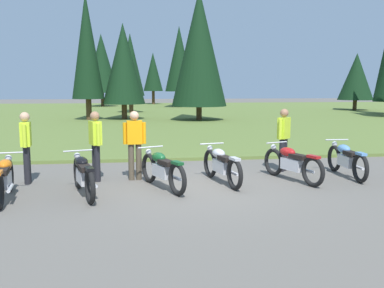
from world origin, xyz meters
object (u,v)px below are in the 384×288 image
Objects in this scene: motorcycle_red at (292,163)px; motorcycle_sky_blue at (346,159)px; motorcycle_british_green at (162,169)px; rider_near_row_end at (284,136)px; motorcycle_orange at (5,178)px; rider_with_back_turned at (135,141)px; motorcycle_silver at (221,165)px; motorcycle_black at (83,175)px; rider_in_hivis_vest at (26,143)px; rider_checking_bike at (96,142)px.

motorcycle_sky_blue is at bearing 10.60° from motorcycle_red.
rider_near_row_end is (3.32, 1.55, 0.51)m from motorcycle_british_green.
motorcycle_orange is 3.02m from rider_with_back_turned.
motorcycle_orange and motorcycle_silver have the same top height.
motorcycle_black is 1.22× the size of rider_in_hivis_vest.
rider_with_back_turned is at bearing 30.37° from motorcycle_orange.
motorcycle_red is 4.72m from rider_checking_bike.
rider_in_hivis_vest reaches higher than motorcycle_red.
motorcycle_orange is 1.25× the size of rider_checking_bike.
motorcycle_silver is 2.31m from rider_near_row_end.
rider_with_back_turned is 2.49m from rider_in_hivis_vest.
motorcycle_orange is 6.83m from rider_near_row_end.
rider_in_hivis_vest is (0.08, 1.44, 0.51)m from motorcycle_orange.
motorcycle_sky_blue is 7.78m from rider_in_hivis_vest.
motorcycle_black is 6.41m from motorcycle_sky_blue.
rider_with_back_turned reaches higher than motorcycle_red.
motorcycle_black is 3.15m from motorcycle_silver.
motorcycle_silver is 0.99× the size of motorcycle_sky_blue.
motorcycle_orange is 1.25× the size of rider_near_row_end.
rider_in_hivis_vest reaches higher than motorcycle_black.
rider_checking_bike is (1.57, 0.06, 0.00)m from rider_in_hivis_vest.
motorcycle_black is 5.36m from rider_near_row_end.
rider_with_back_turned is at bearing 52.22° from motorcycle_black.
motorcycle_red is at bearing -169.40° from motorcycle_sky_blue.
motorcycle_silver is 3.04m from rider_checking_bike.
motorcycle_silver is at bearing -174.56° from motorcycle_sky_blue.
rider_in_hivis_vest is at bearing -174.34° from rider_near_row_end.
motorcycle_black is 4.85m from motorcycle_red.
motorcycle_silver and motorcycle_sky_blue have the same top height.
rider_checking_bike is at bearing 42.37° from motorcycle_orange.
motorcycle_black is 1.22× the size of rider_with_back_turned.
motorcycle_silver is at bearing -179.23° from motorcycle_red.
motorcycle_orange is at bearing -171.71° from motorcycle_red.
motorcycle_red is 1.28m from rider_near_row_end.
motorcycle_orange and motorcycle_red have the same top height.
motorcycle_red is 1.20× the size of rider_in_hivis_vest.
rider_with_back_turned is (-5.27, 0.30, 0.51)m from motorcycle_sky_blue.
rider_near_row_end is at bearing 21.20° from motorcycle_black.
motorcycle_black is at bearing -127.78° from rider_with_back_turned.
motorcycle_british_green is (3.17, 0.52, 0.00)m from motorcycle_orange.
motorcycle_silver is 1.72m from motorcycle_red.
motorcycle_orange and motorcycle_sky_blue have the same top height.
motorcycle_sky_blue is 1.26× the size of rider_with_back_turned.
motorcycle_british_green and motorcycle_red have the same top height.
motorcycle_orange is at bearing -174.50° from motorcycle_black.
motorcycle_british_green is 1.26m from rider_with_back_turned.
rider_checking_bike is (-4.84, -0.57, 0.00)m from rider_near_row_end.
motorcycle_black is 1.22× the size of rider_near_row_end.
motorcycle_sky_blue is 1.26× the size of rider_near_row_end.
motorcycle_silver is 2.16m from rider_with_back_turned.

